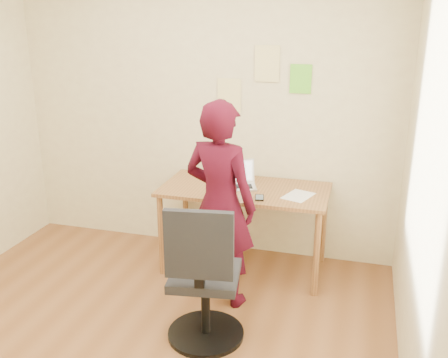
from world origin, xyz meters
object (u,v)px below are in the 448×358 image
(laptop, at_px, (238,180))
(phone, at_px, (260,198))
(office_chair, at_px, (204,285))
(person, at_px, (220,204))
(desk, at_px, (245,198))

(laptop, relative_size, phone, 2.50)
(office_chair, bearing_deg, laptop, 84.41)
(office_chair, xyz_separation_m, person, (-0.05, 0.56, 0.35))
(laptop, distance_m, person, 0.58)
(laptop, xyz_separation_m, phone, (0.24, -0.24, -0.04))
(desk, distance_m, person, 0.56)
(phone, height_order, office_chair, office_chair)
(desk, bearing_deg, person, -96.01)
(person, bearing_deg, phone, -110.57)
(laptop, height_order, office_chair, office_chair)
(phone, bearing_deg, desk, 118.25)
(laptop, height_order, phone, laptop)
(phone, xyz_separation_m, person, (-0.23, -0.33, 0.04))
(desk, bearing_deg, phone, -50.85)
(office_chair, bearing_deg, desk, 80.96)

